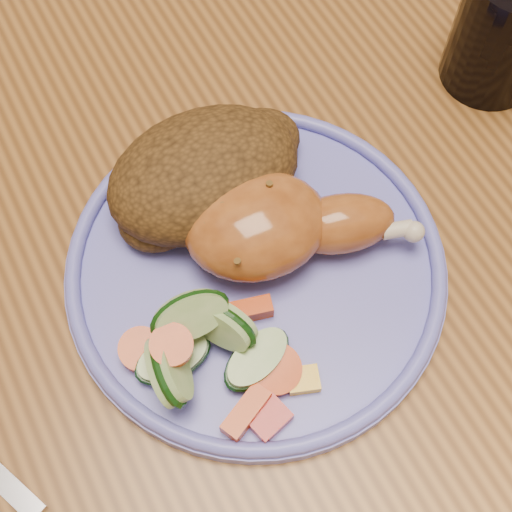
% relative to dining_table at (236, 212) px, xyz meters
% --- Properties ---
extents(ground, '(4.00, 4.00, 0.00)m').
position_rel_dining_table_xyz_m(ground, '(0.00, 0.00, -0.67)').
color(ground, brown).
rests_on(ground, ground).
extents(dining_table, '(0.90, 1.40, 0.75)m').
position_rel_dining_table_xyz_m(dining_table, '(0.00, 0.00, 0.00)').
color(dining_table, brown).
rests_on(dining_table, ground).
extents(plate, '(0.25, 0.25, 0.01)m').
position_rel_dining_table_xyz_m(plate, '(-0.03, -0.09, 0.09)').
color(plate, '#6869D5').
rests_on(plate, dining_table).
extents(plate_rim, '(0.25, 0.25, 0.01)m').
position_rel_dining_table_xyz_m(plate_rim, '(-0.03, -0.09, 0.10)').
color(plate_rim, '#6869D5').
rests_on(plate_rim, plate).
extents(chicken_leg, '(0.15, 0.10, 0.05)m').
position_rel_dining_table_xyz_m(chicken_leg, '(-0.01, -0.08, 0.12)').
color(chicken_leg, '#AE5E24').
rests_on(chicken_leg, plate).
extents(rice_pilaf, '(0.14, 0.10, 0.06)m').
position_rel_dining_table_xyz_m(rice_pilaf, '(-0.03, -0.03, 0.12)').
color(rice_pilaf, '#4F3213').
rests_on(rice_pilaf, plate).
extents(vegetable_pile, '(0.11, 0.10, 0.06)m').
position_rel_dining_table_xyz_m(vegetable_pile, '(-0.09, -0.13, 0.11)').
color(vegetable_pile, '#A50A05').
rests_on(vegetable_pile, plate).
extents(drinking_glass, '(0.07, 0.07, 0.10)m').
position_rel_dining_table_xyz_m(drinking_glass, '(0.21, -0.03, 0.13)').
color(drinking_glass, black).
rests_on(drinking_glass, dining_table).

